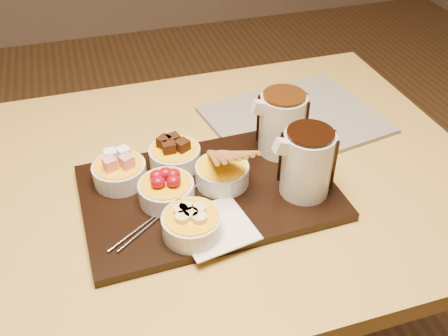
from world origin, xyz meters
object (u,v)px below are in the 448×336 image
object	(u,v)px
dining_table	(182,213)
newspaper	(295,120)
pitcher_dark_chocolate	(307,164)
serving_board	(209,192)
pitcher_milk_chocolate	(282,124)
bowl_strawberries	(166,192)

from	to	relation	value
dining_table	newspaper	world-z (taller)	newspaper
dining_table	pitcher_dark_chocolate	distance (m)	0.30
serving_board	newspaper	size ratio (longest dim) A/B	1.26
pitcher_milk_chocolate	bowl_strawberries	bearing A→B (deg)	-163.61
serving_board	newspaper	xyz separation A→B (m)	(0.26, 0.19, -0.00)
dining_table	pitcher_dark_chocolate	xyz separation A→B (m)	(0.21, -0.13, 0.18)
pitcher_milk_chocolate	pitcher_dark_chocolate	bearing A→B (deg)	-94.40
serving_board	pitcher_milk_chocolate	world-z (taller)	pitcher_milk_chocolate
serving_board	pitcher_dark_chocolate	size ratio (longest dim) A/B	3.72
dining_table	newspaper	size ratio (longest dim) A/B	3.29
dining_table	newspaper	bearing A→B (deg)	21.42
newspaper	bowl_strawberries	bearing A→B (deg)	-159.63
serving_board	bowl_strawberries	world-z (taller)	bowl_strawberries
serving_board	pitcher_dark_chocolate	distance (m)	0.19
dining_table	bowl_strawberries	distance (m)	0.16
pitcher_milk_chocolate	newspaper	size ratio (longest dim) A/B	0.34
dining_table	pitcher_dark_chocolate	size ratio (longest dim) A/B	9.70
pitcher_milk_chocolate	serving_board	bearing A→B (deg)	-158.20
dining_table	serving_board	xyz separation A→B (m)	(0.04, -0.07, 0.11)
pitcher_dark_chocolate	dining_table	bearing A→B (deg)	146.75
dining_table	serving_board	world-z (taller)	serving_board
dining_table	bowl_strawberries	bearing A→B (deg)	-117.65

